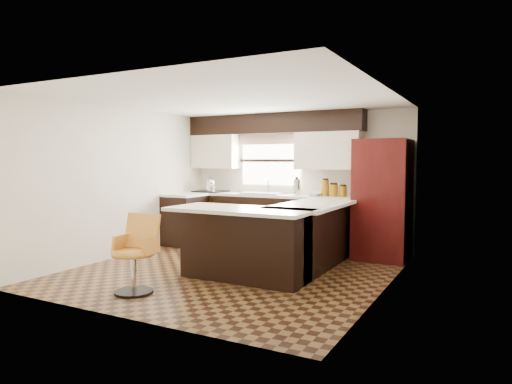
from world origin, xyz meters
The scene contains 30 objects.
floor centered at (0.00, 0.00, 0.00)m, with size 4.40×4.40×0.00m, color #49301A.
ceiling centered at (0.00, 0.00, 2.40)m, with size 4.40×4.40×0.00m, color silver.
wall_back centered at (0.00, 2.20, 1.20)m, with size 4.40×4.40×0.00m, color beige.
wall_front centered at (0.00, -2.20, 1.20)m, with size 4.40×4.40×0.00m, color beige.
wall_left centered at (-2.10, 0.00, 1.20)m, with size 4.40×4.40×0.00m, color beige.
wall_right centered at (2.10, 0.00, 1.20)m, with size 4.40×4.40×0.00m, color beige.
base_cab_back centered at (-0.45, 1.90, 0.45)m, with size 3.30×0.60×0.90m, color black.
base_cab_left centered at (-1.80, 1.25, 0.45)m, with size 0.60×0.70×0.90m, color black.
counter_back centered at (-0.45, 1.90, 0.92)m, with size 3.30×0.60×0.04m, color silver.
counter_left centered at (-1.80, 1.25, 0.92)m, with size 0.60×0.70×0.04m, color silver.
soffit centered at (-0.40, 2.03, 2.22)m, with size 3.40×0.35×0.36m, color black.
upper_cab_left centered at (-1.62, 2.03, 1.72)m, with size 0.94×0.35×0.64m, color beige.
upper_cab_right centered at (0.68, 2.03, 1.72)m, with size 1.14×0.35×0.64m, color beige.
window_pane centered at (-0.50, 2.18, 1.55)m, with size 1.20×0.02×0.90m, color white.
valance centered at (-0.50, 2.14, 1.94)m, with size 1.30×0.06×0.18m, color #D19B93.
sink centered at (-0.50, 1.88, 0.96)m, with size 0.75×0.45×0.03m, color #B2B2B7.
dishwasher centered at (0.55, 1.61, 0.43)m, with size 0.58×0.03×0.78m, color black.
cooktop centered at (-1.65, 1.88, 0.96)m, with size 0.58×0.50×0.03m, color black.
peninsula_long centered at (0.90, 0.62, 0.45)m, with size 0.60×1.95×0.90m, color black.
peninsula_return centered at (0.38, -0.35, 0.45)m, with size 1.65×0.60×0.90m, color black.
counter_pen_long centered at (0.95, 0.62, 0.92)m, with size 0.84×1.95×0.04m, color silver.
counter_pen_return centered at (0.35, -0.44, 0.92)m, with size 1.89×0.84×0.04m, color silver.
refrigerator centered at (1.68, 1.74, 0.94)m, with size 0.81×0.78×1.88m, color #3A0A09.
bar_chair centered at (-0.47, -1.52, 0.46)m, with size 0.49×0.49×0.92m, color orange, non-canonical shape.
kettle centered at (-1.64, 1.88, 1.10)m, with size 0.19×0.19×0.26m, color silver, non-canonical shape.
percolator centered at (0.15, 1.90, 1.09)m, with size 0.13×0.13×0.28m, color silver.
mixing_bowl centered at (0.49, 1.90, 0.98)m, with size 0.27×0.27×0.07m, color white.
canister_large centered at (0.66, 1.92, 1.08)m, with size 0.13×0.13×0.27m, color #8B5B0D.
canister_med centered at (0.82, 1.92, 1.05)m, with size 0.14×0.14×0.20m, color #8B5B0D.
canister_small centered at (0.98, 1.92, 1.03)m, with size 0.13×0.13×0.18m, color #8B5B0D.
Camera 1 is at (3.27, -5.48, 1.56)m, focal length 32.00 mm.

